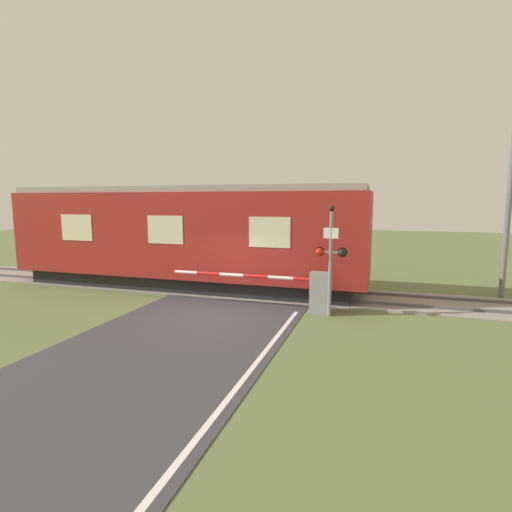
% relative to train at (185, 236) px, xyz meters
% --- Properties ---
extents(ground_plane, '(80.00, 80.00, 0.00)m').
position_rel_train_xyz_m(ground_plane, '(2.78, -3.49, -2.11)').
color(ground_plane, '#5B6B3D').
extents(track_bed, '(36.00, 3.20, 0.13)m').
position_rel_train_xyz_m(track_bed, '(2.78, 0.00, -2.09)').
color(track_bed, gray).
rests_on(track_bed, ground_plane).
extents(train, '(14.72, 3.20, 4.13)m').
position_rel_train_xyz_m(train, '(0.00, 0.00, 0.00)').
color(train, black).
rests_on(train, ground_plane).
extents(crossing_barrier, '(5.56, 0.44, 1.31)m').
position_rel_train_xyz_m(crossing_barrier, '(5.52, -2.27, -1.39)').
color(crossing_barrier, gray).
rests_on(crossing_barrier, ground_plane).
extents(signal_post, '(0.99, 0.26, 3.43)m').
position_rel_train_xyz_m(signal_post, '(6.26, -2.56, -0.16)').
color(signal_post, gray).
rests_on(signal_post, ground_plane).
extents(catenary_pole, '(0.20, 1.90, 6.46)m').
position_rel_train_xyz_m(catenary_pole, '(12.05, 1.76, 1.27)').
color(catenary_pole, slate).
rests_on(catenary_pole, ground_plane).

